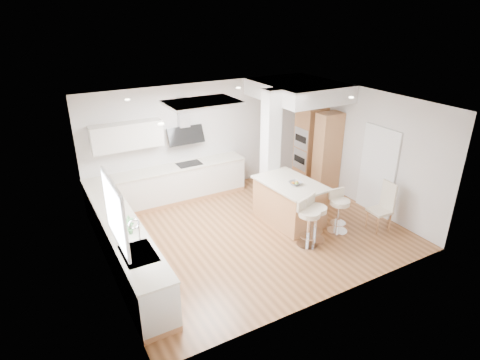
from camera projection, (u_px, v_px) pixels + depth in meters
ground at (252, 231)px, 8.70m from camera, size 6.00×6.00×0.00m
ceiling at (252, 231)px, 8.70m from camera, size 6.00×5.00×0.02m
wall_back at (202, 138)px, 10.14m from camera, size 6.00×0.04×2.80m
wall_left at (101, 204)px, 6.79m from camera, size 0.04×5.00×2.80m
wall_right at (361, 148)px, 9.48m from camera, size 0.04×5.00×2.80m
skylight at (202, 103)px, 7.71m from camera, size 4.10×2.10×0.06m
window_left at (114, 210)px, 5.98m from camera, size 0.06×1.28×1.07m
doorway_right at (378, 172)px, 9.15m from camera, size 0.05×1.00×2.10m
counter_left at (122, 240)px, 7.49m from camera, size 0.63×4.50×1.35m
counter_back at (174, 175)px, 9.79m from camera, size 3.62×0.63×2.50m
pillar at (270, 149)px, 9.37m from camera, size 0.35×0.35×2.80m
soffit at (298, 90)px, 9.72m from camera, size 1.78×2.20×0.40m
oven_column at (316, 149)px, 10.46m from camera, size 0.63×1.21×2.10m
peninsula at (289, 201)px, 8.94m from camera, size 1.16×1.64×1.02m
bar_stool_a at (308, 221)px, 7.96m from camera, size 0.57×0.57×0.99m
bar_stool_b at (315, 216)px, 8.14m from camera, size 0.59×0.59×0.99m
bar_stool_c at (339, 209)px, 8.48m from camera, size 0.48×0.48×0.96m
dining_chair at (384, 204)px, 8.58m from camera, size 0.45×0.45×1.08m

